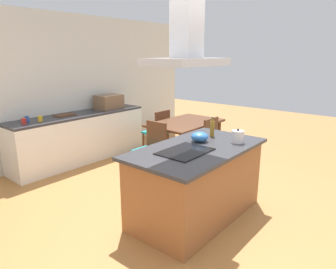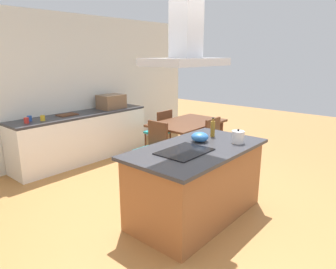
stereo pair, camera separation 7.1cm
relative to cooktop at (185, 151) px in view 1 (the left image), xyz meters
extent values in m
plane|color=#AD753D|center=(0.24, 1.50, -0.91)|extent=(16.00, 16.00, 0.00)
cube|color=silver|center=(0.24, 3.25, 0.44)|extent=(7.20, 0.10, 2.70)
cube|color=#995B33|center=(0.24, 0.00, -0.48)|extent=(1.68, 0.89, 0.86)
cube|color=#333338|center=(0.24, 0.00, -0.03)|extent=(1.78, 0.99, 0.04)
cube|color=black|center=(0.00, 0.00, 0.00)|extent=(0.60, 0.44, 0.01)
cylinder|color=silver|center=(0.72, -0.28, 0.07)|extent=(0.16, 0.16, 0.15)
sphere|color=black|center=(0.72, -0.28, 0.16)|extent=(0.03, 0.03, 0.03)
cone|color=silver|center=(0.82, -0.28, 0.08)|extent=(0.06, 0.03, 0.04)
cylinder|color=olive|center=(0.78, 0.13, 0.10)|extent=(0.06, 0.06, 0.21)
cylinder|color=olive|center=(0.78, 0.13, 0.22)|extent=(0.03, 0.03, 0.04)
cylinder|color=black|center=(0.78, 0.13, 0.25)|extent=(0.03, 0.03, 0.01)
ellipsoid|color=#2D6BB7|center=(0.46, 0.12, 0.05)|extent=(0.22, 0.22, 0.12)
cube|color=white|center=(0.58, 2.88, -0.48)|extent=(2.66, 0.62, 0.86)
cube|color=#333338|center=(0.58, 2.88, -0.03)|extent=(2.66, 0.62, 0.04)
cube|color=brown|center=(1.30, 2.88, 0.13)|extent=(0.50, 0.38, 0.28)
cylinder|color=red|center=(-0.47, 2.83, 0.04)|extent=(0.08, 0.08, 0.09)
cylinder|color=#2D56B2|center=(-0.37, 2.94, 0.04)|extent=(0.08, 0.08, 0.09)
cylinder|color=gold|center=(-0.21, 2.82, 0.04)|extent=(0.08, 0.08, 0.09)
cube|color=#59331E|center=(0.31, 2.93, 0.00)|extent=(0.34, 0.24, 0.02)
cube|color=#59331E|center=(1.83, 1.35, -0.18)|extent=(1.40, 0.90, 0.04)
cylinder|color=#59331E|center=(1.21, 0.98, -0.55)|extent=(0.06, 0.06, 0.71)
cylinder|color=#59331E|center=(2.45, 0.98, -0.55)|extent=(0.06, 0.06, 0.71)
cylinder|color=#59331E|center=(1.21, 1.72, -0.55)|extent=(0.06, 0.06, 0.71)
cylinder|color=#59331E|center=(2.45, 1.72, -0.55)|extent=(0.06, 0.06, 0.71)
cube|color=teal|center=(0.83, 1.35, -0.48)|extent=(0.42, 0.42, 0.04)
cube|color=#59331E|center=(1.02, 1.35, -0.24)|extent=(0.04, 0.42, 0.44)
cylinder|color=#59331E|center=(0.65, 1.17, -0.70)|extent=(0.04, 0.04, 0.41)
cylinder|color=#59331E|center=(0.65, 1.53, -0.70)|extent=(0.04, 0.04, 0.41)
cylinder|color=#59331E|center=(1.01, 1.17, -0.70)|extent=(0.04, 0.04, 0.41)
cylinder|color=#59331E|center=(1.01, 1.53, -0.70)|extent=(0.04, 0.04, 0.41)
cube|color=teal|center=(1.83, 0.60, -0.48)|extent=(0.42, 0.42, 0.04)
cube|color=#59331E|center=(1.83, 0.79, -0.24)|extent=(0.42, 0.04, 0.44)
cylinder|color=#59331E|center=(2.01, 0.42, -0.70)|extent=(0.04, 0.04, 0.41)
cylinder|color=#59331E|center=(1.65, 0.42, -0.70)|extent=(0.04, 0.04, 0.41)
cylinder|color=#59331E|center=(2.01, 0.78, -0.70)|extent=(0.04, 0.04, 0.41)
cylinder|color=#59331E|center=(1.65, 0.78, -0.70)|extent=(0.04, 0.04, 0.41)
cube|color=teal|center=(1.83, 2.10, -0.48)|extent=(0.42, 0.42, 0.04)
cube|color=#59331E|center=(1.83, 1.91, -0.24)|extent=(0.42, 0.04, 0.44)
cylinder|color=#59331E|center=(1.65, 2.28, -0.70)|extent=(0.04, 0.04, 0.41)
cylinder|color=#59331E|center=(2.01, 2.28, -0.70)|extent=(0.04, 0.04, 0.41)
cylinder|color=#59331E|center=(1.65, 1.92, -0.70)|extent=(0.04, 0.04, 0.41)
cylinder|color=#59331E|center=(2.01, 1.92, -0.70)|extent=(0.04, 0.04, 0.41)
cube|color=#ADADB2|center=(0.00, 0.00, 0.98)|extent=(0.90, 0.55, 0.08)
cube|color=#ADADB2|center=(0.00, 0.00, 1.37)|extent=(0.28, 0.24, 0.70)
camera|label=1|loc=(-2.65, -1.94, 1.06)|focal=32.62mm
camera|label=2|loc=(-2.60, -2.00, 1.06)|focal=32.62mm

